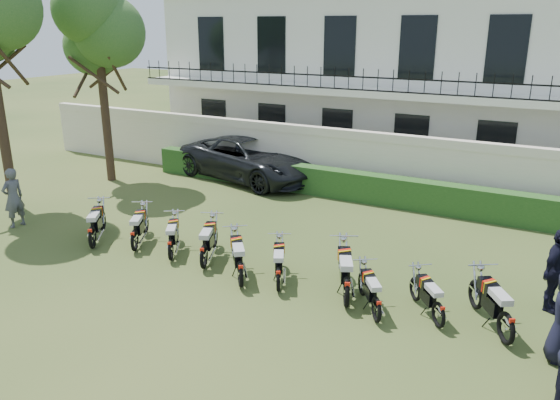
{
  "coord_description": "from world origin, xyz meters",
  "views": [
    {
      "loc": [
        6.89,
        -10.1,
        5.87
      ],
      "look_at": [
        0.31,
        1.92,
        1.46
      ],
      "focal_mm": 35.0,
      "sensor_mm": 36.0,
      "label": 1
    }
  ],
  "objects_px": {
    "motorcycle_8": "(439,309)",
    "inspector": "(13,198)",
    "motorcycle_0": "(92,232)",
    "tree_west_near": "(97,24)",
    "suv": "(250,159)",
    "officer_5": "(556,271)",
    "motorcycle_1": "(134,235)",
    "motorcycle_7": "(377,303)",
    "motorcycle_6": "(347,285)",
    "motorcycle_5": "(278,273)",
    "motorcycle_3": "(204,251)",
    "motorcycle_9": "(507,321)",
    "motorcycle_4": "(240,268)",
    "motorcycle_2": "(170,245)"
  },
  "relations": [
    {
      "from": "suv",
      "to": "officer_5",
      "type": "bearing_deg",
      "value": -104.79
    },
    {
      "from": "motorcycle_0",
      "to": "motorcycle_1",
      "type": "xyz_separation_m",
      "value": [
        1.13,
        0.42,
        -0.02
      ]
    },
    {
      "from": "motorcycle_5",
      "to": "suv",
      "type": "bearing_deg",
      "value": 97.99
    },
    {
      "from": "motorcycle_2",
      "to": "motorcycle_4",
      "type": "xyz_separation_m",
      "value": [
        2.41,
        -0.42,
        0.04
      ]
    },
    {
      "from": "motorcycle_4",
      "to": "motorcycle_9",
      "type": "xyz_separation_m",
      "value": [
        5.74,
        0.43,
        0.01
      ]
    },
    {
      "from": "motorcycle_8",
      "to": "inspector",
      "type": "bearing_deg",
      "value": 142.49
    },
    {
      "from": "motorcycle_0",
      "to": "motorcycle_1",
      "type": "bearing_deg",
      "value": -14.5
    },
    {
      "from": "officer_5",
      "to": "motorcycle_7",
      "type": "bearing_deg",
      "value": 144.93
    },
    {
      "from": "suv",
      "to": "inspector",
      "type": "xyz_separation_m",
      "value": [
        -3.45,
        -7.97,
        0.07
      ]
    },
    {
      "from": "motorcycle_1",
      "to": "motorcycle_3",
      "type": "distance_m",
      "value": 2.3
    },
    {
      "from": "motorcycle_3",
      "to": "motorcycle_4",
      "type": "relative_size",
      "value": 1.14
    },
    {
      "from": "tree_west_near",
      "to": "inspector",
      "type": "bearing_deg",
      "value": -76.06
    },
    {
      "from": "motorcycle_8",
      "to": "motorcycle_9",
      "type": "relative_size",
      "value": 0.78
    },
    {
      "from": "inspector",
      "to": "motorcycle_1",
      "type": "bearing_deg",
      "value": 97.06
    },
    {
      "from": "motorcycle_7",
      "to": "suv",
      "type": "distance_m",
      "value": 11.45
    },
    {
      "from": "motorcycle_5",
      "to": "motorcycle_6",
      "type": "distance_m",
      "value": 1.64
    },
    {
      "from": "motorcycle_8",
      "to": "officer_5",
      "type": "relative_size",
      "value": 0.74
    },
    {
      "from": "motorcycle_8",
      "to": "officer_5",
      "type": "distance_m",
      "value": 2.78
    },
    {
      "from": "motorcycle_8",
      "to": "motorcycle_9",
      "type": "distance_m",
      "value": 1.27
    },
    {
      "from": "motorcycle_6",
      "to": "motorcycle_9",
      "type": "distance_m",
      "value": 3.23
    },
    {
      "from": "motorcycle_9",
      "to": "suv",
      "type": "height_order",
      "value": "suv"
    },
    {
      "from": "motorcycle_8",
      "to": "inspector",
      "type": "height_order",
      "value": "inspector"
    },
    {
      "from": "motorcycle_9",
      "to": "motorcycle_3",
      "type": "bearing_deg",
      "value": 147.07
    },
    {
      "from": "motorcycle_0",
      "to": "motorcycle_9",
      "type": "distance_m",
      "value": 10.54
    },
    {
      "from": "motorcycle_6",
      "to": "suv",
      "type": "height_order",
      "value": "suv"
    },
    {
      "from": "motorcycle_4",
      "to": "motorcycle_5",
      "type": "relative_size",
      "value": 0.98
    },
    {
      "from": "motorcycle_9",
      "to": "motorcycle_5",
      "type": "bearing_deg",
      "value": 149.13
    },
    {
      "from": "motorcycle_4",
      "to": "motorcycle_2",
      "type": "bearing_deg",
      "value": 131.9
    },
    {
      "from": "officer_5",
      "to": "suv",
      "type": "bearing_deg",
      "value": 80.82
    },
    {
      "from": "motorcycle_1",
      "to": "motorcycle_7",
      "type": "xyz_separation_m",
      "value": [
        6.96,
        -0.41,
        -0.04
      ]
    },
    {
      "from": "motorcycle_7",
      "to": "officer_5",
      "type": "relative_size",
      "value": 0.8
    },
    {
      "from": "officer_5",
      "to": "motorcycle_8",
      "type": "bearing_deg",
      "value": 152.72
    },
    {
      "from": "motorcycle_0",
      "to": "officer_5",
      "type": "bearing_deg",
      "value": -23.1
    },
    {
      "from": "motorcycle_4",
      "to": "motorcycle_5",
      "type": "bearing_deg",
      "value": -22.33
    },
    {
      "from": "motorcycle_6",
      "to": "motorcycle_1",
      "type": "bearing_deg",
      "value": 153.17
    },
    {
      "from": "motorcycle_3",
      "to": "motorcycle_5",
      "type": "distance_m",
      "value": 2.24
    },
    {
      "from": "officer_5",
      "to": "motorcycle_6",
      "type": "bearing_deg",
      "value": 135.69
    },
    {
      "from": "motorcycle_3",
      "to": "motorcycle_4",
      "type": "xyz_separation_m",
      "value": [
        1.36,
        -0.42,
        0.0
      ]
    },
    {
      "from": "motorcycle_7",
      "to": "motorcycle_8",
      "type": "bearing_deg",
      "value": -15.37
    },
    {
      "from": "motorcycle_0",
      "to": "motorcycle_8",
      "type": "relative_size",
      "value": 1.23
    },
    {
      "from": "motorcycle_2",
      "to": "motorcycle_6",
      "type": "xyz_separation_m",
      "value": [
        4.92,
        -0.1,
        0.08
      ]
    },
    {
      "from": "motorcycle_6",
      "to": "motorcycle_8",
      "type": "bearing_deg",
      "value": -22.5
    },
    {
      "from": "motorcycle_1",
      "to": "motorcycle_6",
      "type": "xyz_separation_m",
      "value": [
        6.17,
        -0.11,
        0.05
      ]
    },
    {
      "from": "motorcycle_4",
      "to": "suv",
      "type": "xyz_separation_m",
      "value": [
        -4.75,
        8.15,
        0.35
      ]
    },
    {
      "from": "motorcycle_1",
      "to": "motorcycle_3",
      "type": "bearing_deg",
      "value": -29.61
    },
    {
      "from": "motorcycle_6",
      "to": "motorcycle_0",
      "type": "bearing_deg",
      "value": 156.63
    },
    {
      "from": "suv",
      "to": "motorcycle_5",
      "type": "bearing_deg",
      "value": -131.86
    },
    {
      "from": "motorcycle_5",
      "to": "officer_5",
      "type": "distance_m",
      "value": 5.94
    },
    {
      "from": "motorcycle_4",
      "to": "officer_5",
      "type": "height_order",
      "value": "officer_5"
    },
    {
      "from": "motorcycle_3",
      "to": "motorcycle_8",
      "type": "xyz_separation_m",
      "value": [
        5.83,
        0.0,
        -0.07
      ]
    }
  ]
}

